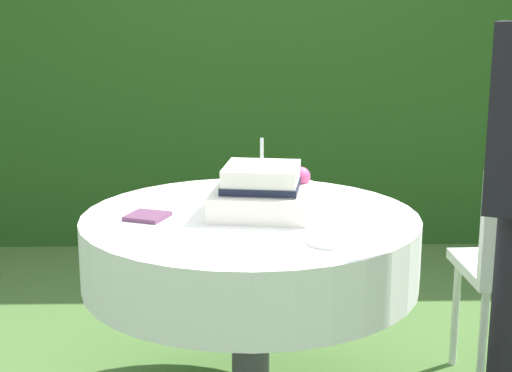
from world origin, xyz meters
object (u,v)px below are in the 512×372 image
Objects in this scene: wedding_cake at (263,192)px; napkin_stack at (147,216)px; serving_plate_near at (350,212)px; cake_table at (250,250)px; serving_plate_far at (329,242)px.

napkin_stack is (-0.39, -0.06, -0.07)m from wedding_cake.
wedding_cake reaches higher than serving_plate_near.
napkin_stack is at bearing -174.25° from cake_table.
serving_plate_near is 0.82× the size of napkin_stack.
cake_table is 0.43m from serving_plate_far.
napkin_stack is at bearing -176.47° from serving_plate_near.
cake_table is 0.21m from wedding_cake.
cake_table is 9.03× the size of serving_plate_far.
serving_plate_far is 0.65m from napkin_stack.
cake_table is at bearing -178.73° from serving_plate_near.
wedding_cake is 0.40m from napkin_stack.
serving_plate_far is at bearing -61.94° from wedding_cake.
cake_table is at bearing 5.75° from napkin_stack.
serving_plate_near is at bearing 72.00° from serving_plate_far.
serving_plate_near reaches higher than cake_table.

